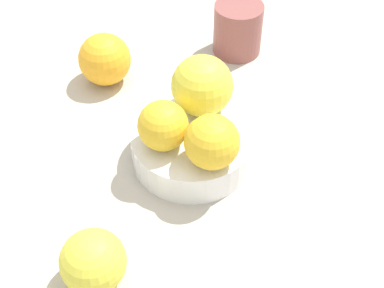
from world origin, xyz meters
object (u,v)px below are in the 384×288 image
object	(u,v)px
fruit_bowl	(192,147)
orange_in_bowl_1	(212,142)
orange_in_bowl_0	(202,86)
ceramic_cup	(238,29)
orange_loose_0	(105,59)
orange_loose_1	(93,262)
orange_in_bowl_2	(163,126)

from	to	relation	value
fruit_bowl	orange_in_bowl_1	world-z (taller)	orange_in_bowl_1
orange_in_bowl_0	orange_in_bowl_1	world-z (taller)	orange_in_bowl_0
fruit_bowl	ceramic_cup	distance (cm)	24.03
orange_in_bowl_1	orange_loose_0	size ratio (longest dim) A/B	0.85
fruit_bowl	orange_loose_0	world-z (taller)	orange_loose_0
orange_loose_1	ceramic_cup	distance (cm)	43.62
fruit_bowl	ceramic_cup	xyz separation A→B (cm)	(-3.23, -23.73, 1.95)
fruit_bowl	orange_in_bowl_2	distance (cm)	6.42
orange_in_bowl_1	orange_loose_0	distance (cm)	25.08
orange_in_bowl_0	orange_loose_1	distance (cm)	25.02
orange_in_bowl_1	orange_loose_1	size ratio (longest dim) A/B	0.94
orange_in_bowl_2	orange_loose_1	distance (cm)	17.47
orange_in_bowl_1	orange_in_bowl_2	size ratio (longest dim) A/B	1.06
fruit_bowl	orange_in_bowl_0	distance (cm)	7.72
orange_loose_0	orange_loose_1	xyz separation A→B (cm)	(-7.68, 32.05, -0.34)
fruit_bowl	orange_in_bowl_1	size ratio (longest dim) A/B	2.36
orange_in_bowl_2	ceramic_cup	distance (cm)	26.78
orange_in_bowl_1	orange_loose_1	distance (cm)	18.20
orange_in_bowl_2	orange_loose_1	bearing A→B (deg)	76.35
orange_in_bowl_1	orange_loose_0	xyz separation A→B (cm)	(17.69, -17.39, -3.68)
orange_loose_1	orange_in_bowl_2	bearing A→B (deg)	-103.65
orange_loose_0	orange_loose_1	world-z (taller)	orange_loose_0
orange_in_bowl_1	orange_loose_0	bearing A→B (deg)	-44.51
orange_in_bowl_0	orange_in_bowl_1	size ratio (longest dim) A/B	1.20
fruit_bowl	ceramic_cup	size ratio (longest dim) A/B	1.91
orange_loose_1	ceramic_cup	bearing A→B (deg)	-103.69
fruit_bowl	orange_in_bowl_0	size ratio (longest dim) A/B	1.96
fruit_bowl	orange_loose_0	bearing A→B (deg)	-42.22
orange_loose_1	orange_loose_0	bearing A→B (deg)	-76.53
orange_in_bowl_0	orange_in_bowl_1	bearing A→B (deg)	105.46
orange_in_bowl_0	orange_in_bowl_2	xyz separation A→B (cm)	(3.58, 6.81, -0.84)
orange_in_bowl_2	orange_loose_1	size ratio (longest dim) A/B	0.88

